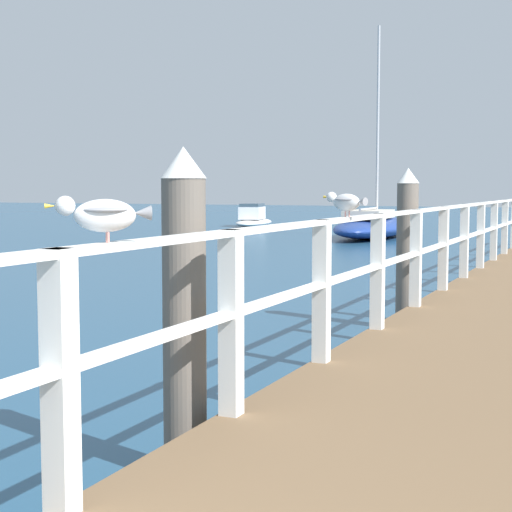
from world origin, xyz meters
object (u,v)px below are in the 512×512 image
Objects in this scene: seagull_foreground at (103,214)px; boat_1 at (374,226)px; dock_piling_near at (184,313)px; dock_piling_far at (407,249)px; seagull_background at (346,201)px; boat_0 at (253,219)px.

seagull_foreground is 0.05× the size of boat_1.
dock_piling_near is 1.00× the size of dock_piling_far.
boat_1 reaches higher than dock_piling_near.
seagull_foreground and seagull_background have the same top height.
dock_piling_far is 4.70× the size of seagull_background.
dock_piling_far is 0.27× the size of boat_1.
seagull_background reaches higher than boat_0.
dock_piling_near is 2.31m from seagull_background.
seagull_background is at bearing 102.81° from boat_0.
seagull_background is (-0.00, 3.58, 0.00)m from seagull_foreground.
dock_piling_near is 5.50× the size of seagull_foreground.
dock_piling_far is 28.58m from boat_0.
dock_piling_near is at bearing -26.38° from seagull_foreground.
boat_1 is at bearing 107.03° from dock_piling_far.
boat_1 is (7.78, -6.12, 0.07)m from boat_0.
dock_piling_far is 0.44× the size of boat_0.
dock_piling_near reaches higher than seagull_foreground.
boat_0 is 9.90m from boat_1.
boat_1 reaches higher than dock_piling_far.
seagull_background is (0.37, -3.81, 0.68)m from dock_piling_far.
dock_piling_near is at bearing -79.88° from boat_1.
boat_1 is (-6.20, 26.39, -1.32)m from seagull_foreground.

